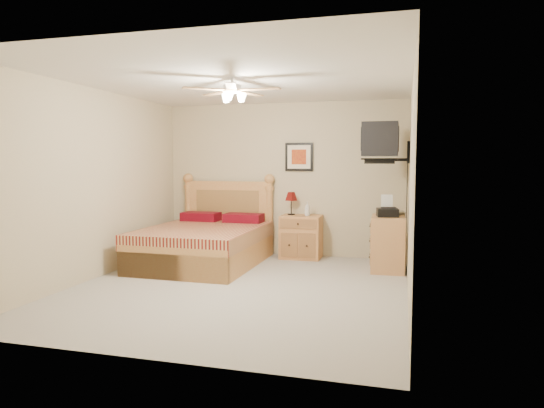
{
  "coord_description": "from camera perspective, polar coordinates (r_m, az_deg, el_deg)",
  "views": [
    {
      "loc": [
        1.93,
        -5.53,
        1.54
      ],
      "look_at": [
        0.17,
        0.9,
        0.96
      ],
      "focal_mm": 32.0,
      "sensor_mm": 36.0,
      "label": 1
    }
  ],
  "objects": [
    {
      "name": "wall_tv",
      "position": [
        6.88,
        13.87,
        7.08
      ],
      "size": [
        0.56,
        0.46,
        0.58
      ],
      "primitive_type": null,
      "color": "black",
      "rests_on": "wall_right"
    },
    {
      "name": "lotion_bottle",
      "position": [
        7.69,
        4.18,
        -0.56
      ],
      "size": [
        0.11,
        0.11,
        0.22
      ],
      "primitive_type": "imported",
      "rotation": [
        0.0,
        0.0,
        0.26
      ],
      "color": "silver",
      "rests_on": "nightstand"
    },
    {
      "name": "wall_front",
      "position": [
        3.82,
        -15.15,
        0.43
      ],
      "size": [
        4.0,
        0.04,
        2.5
      ],
      "primitive_type": "cube",
      "color": "#C2B28F",
      "rests_on": "ground"
    },
    {
      "name": "table_lamp",
      "position": [
        7.83,
        2.28,
        0.07
      ],
      "size": [
        0.26,
        0.26,
        0.37
      ],
      "primitive_type": null,
      "rotation": [
        0.0,
        0.0,
        0.36
      ],
      "color": "#5A0B09",
      "rests_on": "nightstand"
    },
    {
      "name": "fax_machine",
      "position": [
        6.95,
        13.44,
        -0.2
      ],
      "size": [
        0.33,
        0.34,
        0.3
      ],
      "primitive_type": null,
      "rotation": [
        0.0,
        0.0,
        0.15
      ],
      "color": "black",
      "rests_on": "dresser"
    },
    {
      "name": "wall_back",
      "position": [
        8.02,
        1.34,
        2.91
      ],
      "size": [
        4.0,
        0.04,
        2.5
      ],
      "primitive_type": "cube",
      "color": "#C2B28F",
      "rests_on": "ground"
    },
    {
      "name": "magazine_lower",
      "position": [
        7.29,
        13.69,
        -1.08
      ],
      "size": [
        0.27,
        0.31,
        0.02
      ],
      "primitive_type": "imported",
      "rotation": [
        0.0,
        0.0,
        0.35
      ],
      "color": "#B7AE91",
      "rests_on": "dresser"
    },
    {
      "name": "ceiling",
      "position": [
        5.93,
        -4.04,
        14.27
      ],
      "size": [
        4.0,
        4.5,
        0.04
      ],
      "primitive_type": "cube",
      "color": "white",
      "rests_on": "ground"
    },
    {
      "name": "wall_left",
      "position": [
        6.79,
        -20.12,
        2.22
      ],
      "size": [
        0.04,
        4.5,
        2.5
      ],
      "primitive_type": "cube",
      "color": "#C2B28F",
      "rests_on": "ground"
    },
    {
      "name": "magazine_upper",
      "position": [
        7.29,
        13.97,
        -0.91
      ],
      "size": [
        0.21,
        0.26,
        0.02
      ],
      "primitive_type": "imported",
      "rotation": [
        0.0,
        0.0,
        0.15
      ],
      "color": "gray",
      "rests_on": "magazine_lower"
    },
    {
      "name": "wall_right",
      "position": [
        5.54,
        15.98,
        1.78
      ],
      "size": [
        0.04,
        4.5,
        2.5
      ],
      "primitive_type": "cube",
      "color": "#C2B28F",
      "rests_on": "ground"
    },
    {
      "name": "nightstand",
      "position": [
        7.79,
        3.45,
        -3.87
      ],
      "size": [
        0.64,
        0.48,
        0.69
      ],
      "primitive_type": "cube",
      "rotation": [
        0.0,
        0.0,
        0.01
      ],
      "color": "#BA723F",
      "rests_on": "ground"
    },
    {
      "name": "floor",
      "position": [
        6.06,
        -3.89,
        -9.77
      ],
      "size": [
        4.5,
        4.5,
        0.0
      ],
      "primitive_type": "plane",
      "color": "#9E988F",
      "rests_on": "ground"
    },
    {
      "name": "framed_picture",
      "position": [
        7.94,
        3.21,
        5.55
      ],
      "size": [
        0.46,
        0.04,
        0.46
      ],
      "primitive_type": "cube",
      "color": "black",
      "rests_on": "wall_back"
    },
    {
      "name": "dresser",
      "position": [
        7.08,
        13.49,
        -4.52
      ],
      "size": [
        0.48,
        0.67,
        0.78
      ],
      "primitive_type": "cube",
      "rotation": [
        0.0,
        0.0,
        0.03
      ],
      "color": "#BC7545",
      "rests_on": "ground"
    },
    {
      "name": "bed",
      "position": [
        7.3,
        -8.12,
        -1.89
      ],
      "size": [
        1.6,
        2.09,
        1.35
      ],
      "primitive_type": null,
      "rotation": [
        0.0,
        0.0,
        -0.01
      ],
      "color": "#C6793E",
      "rests_on": "ground"
    },
    {
      "name": "ceiling_fan",
      "position": [
        5.73,
        -4.71,
        13.19
      ],
      "size": [
        1.14,
        1.14,
        0.28
      ],
      "primitive_type": null,
      "color": "white",
      "rests_on": "ceiling"
    }
  ]
}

